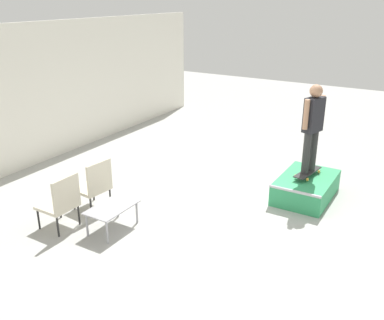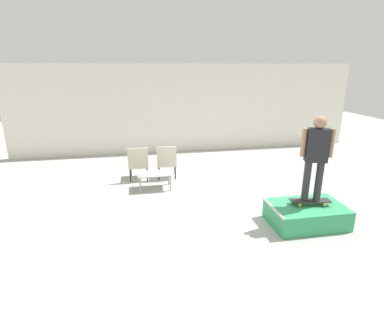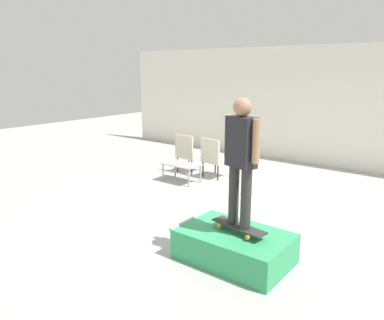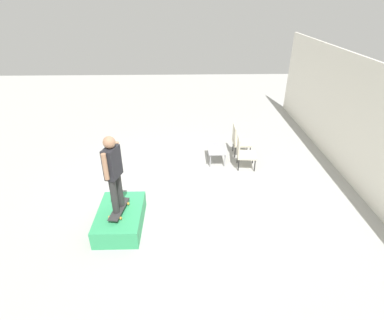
% 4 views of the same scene
% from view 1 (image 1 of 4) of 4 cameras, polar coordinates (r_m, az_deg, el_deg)
% --- Properties ---
extents(ground_plane, '(24.00, 24.00, 0.00)m').
position_cam_1_polar(ground_plane, '(7.53, 3.17, -6.60)').
color(ground_plane, '#A8A8A3').
extents(house_wall_back, '(12.00, 0.06, 3.00)m').
position_cam_1_polar(house_wall_back, '(9.78, -20.50, 8.01)').
color(house_wall_back, white).
rests_on(house_wall_back, ground_plane).
extents(skate_ramp_box, '(1.41, 0.90, 0.42)m').
position_cam_1_polar(skate_ramp_box, '(8.16, 14.95, -3.53)').
color(skate_ramp_box, '#339E60').
rests_on(skate_ramp_box, ground_plane).
extents(skateboard_on_ramp, '(0.78, 0.34, 0.07)m').
position_cam_1_polar(skateboard_on_ramp, '(8.10, 15.16, -1.58)').
color(skateboard_on_ramp, '#2D2D2D').
rests_on(skateboard_on_ramp, skate_ramp_box).
extents(person_skater, '(0.55, 0.30, 1.60)m').
position_cam_1_polar(person_skater, '(7.79, 15.82, 4.84)').
color(person_skater, '#2D2D2D').
rests_on(person_skater, skateboard_on_ramp).
extents(coffee_table, '(0.82, 0.51, 0.40)m').
position_cam_1_polar(coffee_table, '(6.88, -10.63, -6.52)').
color(coffee_table, '#9E9EA3').
rests_on(coffee_table, ground_plane).
extents(patio_chair_left, '(0.53, 0.53, 0.91)m').
position_cam_1_polar(patio_chair_left, '(7.04, -17.05, -5.28)').
color(patio_chair_left, black).
rests_on(patio_chair_left, ground_plane).
extents(patio_chair_right, '(0.57, 0.57, 0.91)m').
position_cam_1_polar(patio_chair_right, '(7.50, -12.86, -3.17)').
color(patio_chair_right, black).
rests_on(patio_chair_right, ground_plane).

